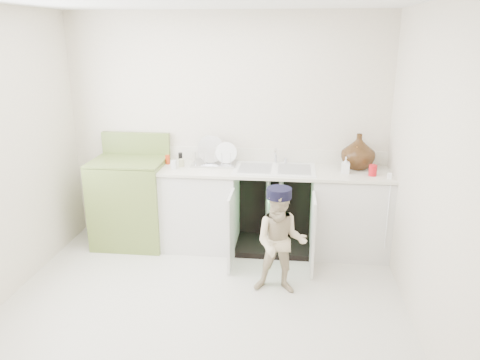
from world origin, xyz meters
TOP-DOWN VIEW (x-y plane):
  - ground at (0.00, 0.00)m, footprint 3.50×3.50m
  - room_shell at (0.00, 0.00)m, footprint 6.00×5.50m
  - counter_run at (0.59, 1.21)m, footprint 2.44×1.02m
  - avocado_stove at (-1.03, 1.18)m, footprint 0.78×0.65m
  - repair_worker at (0.65, 0.29)m, footprint 0.49×0.77m

SIDE VIEW (x-z plane):
  - ground at x=0.00m, z-range 0.00..0.00m
  - counter_run at x=0.59m, z-range -0.15..1.12m
  - avocado_stove at x=-1.03m, z-range -0.11..1.10m
  - repair_worker at x=0.65m, z-range 0.00..0.99m
  - room_shell at x=0.00m, z-range 0.62..1.88m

